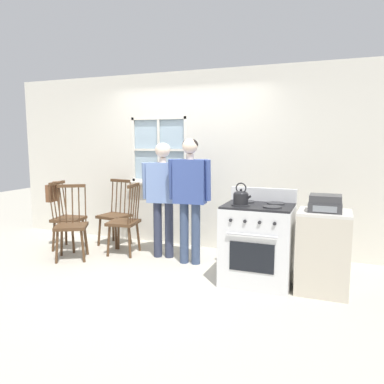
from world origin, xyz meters
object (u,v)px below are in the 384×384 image
chair_near_wall (125,222)px  stove (258,243)px  handbag (52,192)px  stereo (325,203)px  chair_near_stove (115,216)px  person_elderly_left (163,188)px  chair_center_cluster (71,226)px  kettle (241,197)px  person_teen_center (190,188)px  chair_by_window (67,219)px  potted_plant (167,179)px  side_counter (323,252)px

chair_near_wall → stove: bearing=70.2°
handbag → stereo: bearing=-4.6°
chair_near_stove → handbag: bearing=-138.6°
person_elderly_left → stereo: (2.16, -0.51, -0.00)m
chair_near_stove → stove: (2.44, -0.79, 0.00)m
chair_center_cluster → kettle: (2.43, -0.08, 0.55)m
kettle → person_teen_center: bearing=148.8°
chair_center_cluster → stove: stove is taller
chair_by_window → kettle: 2.90m
potted_plant → stereo: potted_plant is taller
kettle → potted_plant: 1.95m
kettle → side_counter: bearing=7.6°
stove → chair_center_cluster: bearing=-178.9°
chair_near_stove → stereo: (3.16, -0.82, 0.52)m
chair_near_wall → potted_plant: (0.36, 0.71, 0.59)m
chair_near_wall → side_counter: (2.75, -0.43, -0.02)m
person_elderly_left → kettle: bearing=-37.3°
chair_near_stove → potted_plant: size_ratio=3.77×
person_elderly_left → person_teen_center: (0.45, -0.12, 0.03)m
person_teen_center → kettle: (0.81, -0.49, 0.00)m
chair_near_wall → handbag: bearing=-91.8°
chair_near_stove → stereo: stereo is taller
chair_near_wall → handbag: same height
stereo → chair_near_wall: bearing=170.7°
chair_near_stove → person_teen_center: size_ratio=0.62×
chair_near_stove → kettle: size_ratio=4.21×
potted_plant → stereo: (2.39, -1.16, -0.07)m
stove → kettle: bearing=-143.4°
potted_plant → stereo: 2.66m
chair_near_wall → person_elderly_left: size_ratio=0.64×
chair_by_window → chair_near_stove: 0.72m
chair_by_window → chair_center_cluster: (0.38, -0.37, 0.00)m
stereo → stove: bearing=177.4°
chair_center_cluster → person_teen_center: size_ratio=0.62×
stereo → potted_plant: bearing=154.2°
potted_plant → chair_by_window: bearing=-148.5°
person_elderly_left → person_teen_center: size_ratio=0.97×
chair_near_stove → person_elderly_left: size_ratio=0.64×
chair_near_wall → kettle: (1.86, -0.55, 0.55)m
handbag → side_counter: bearing=-4.3°
side_counter → chair_near_stove: bearing=165.8°
side_counter → stereo: size_ratio=2.65×
chair_near_stove → person_elderly_left: 1.17m
person_elderly_left → chair_center_cluster: bearing=-167.0°
stereo → chair_center_cluster: bearing=-179.7°
chair_near_wall → chair_center_cluster: 0.74m
person_elderly_left → potted_plant: 0.69m
person_teen_center → side_counter: bearing=-17.4°
chair_near_stove → person_elderly_left: (1.00, -0.31, 0.52)m
chair_by_window → stereo: stereo is taller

